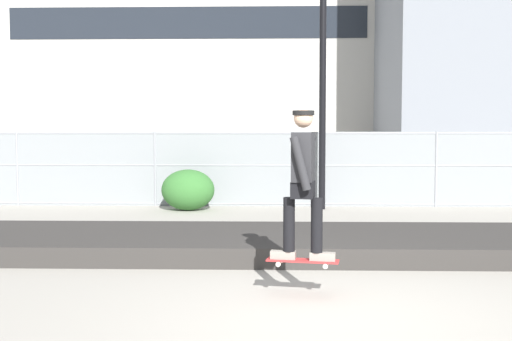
# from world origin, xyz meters

# --- Properties ---
(ground_plane) EXTENTS (120.00, 120.00, 0.00)m
(ground_plane) POSITION_xyz_m (0.00, 0.00, 0.00)
(ground_plane) COLOR #9E998E
(gravel_berm) EXTENTS (14.74, 2.47, 0.29)m
(gravel_berm) POSITION_xyz_m (0.00, 3.19, 0.14)
(gravel_berm) COLOR #33302D
(gravel_berm) RESTS_ON ground_plane
(skateboard) EXTENTS (0.82, 0.33, 0.07)m
(skateboard) POSITION_xyz_m (-0.21, 0.63, 0.41)
(skateboard) COLOR #B22D2D
(skater) EXTENTS (0.73, 0.61, 1.67)m
(skater) POSITION_xyz_m (-0.21, 0.63, 1.37)
(skater) COLOR gray
(skater) RESTS_ON skateboard
(chain_fence) EXTENTS (20.90, 0.06, 1.85)m
(chain_fence) POSITION_xyz_m (0.00, 8.96, 0.93)
(chain_fence) COLOR gray
(chain_fence) RESTS_ON ground_plane
(street_lamp) EXTENTS (0.44, 0.44, 7.83)m
(street_lamp) POSITION_xyz_m (0.63, 8.42, 4.78)
(street_lamp) COLOR black
(street_lamp) RESTS_ON ground_plane
(parked_car_near) EXTENTS (4.51, 2.18, 1.66)m
(parked_car_near) POSITION_xyz_m (-3.91, 12.70, 0.84)
(parked_car_near) COLOR #566B4C
(parked_car_near) RESTS_ON ground_plane
(parked_car_mid) EXTENTS (4.49, 2.13, 1.66)m
(parked_car_mid) POSITION_xyz_m (2.79, 12.54, 0.84)
(parked_car_mid) COLOR #474C54
(parked_car_mid) RESTS_ON ground_plane
(library_building) EXTENTS (30.87, 12.50, 16.92)m
(library_building) POSITION_xyz_m (-7.34, 48.65, 8.46)
(library_building) COLOR #B2AFA8
(library_building) RESTS_ON ground_plane
(shrub_left) EXTENTS (1.25, 1.02, 0.97)m
(shrub_left) POSITION_xyz_m (-2.54, 8.12, 0.48)
(shrub_left) COLOR #336B2D
(shrub_left) RESTS_ON ground_plane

